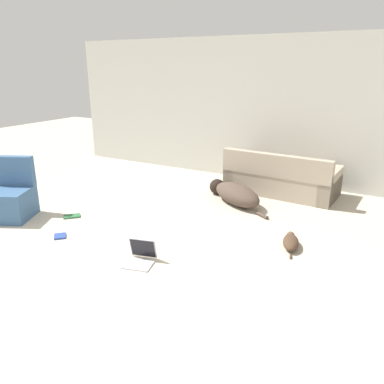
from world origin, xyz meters
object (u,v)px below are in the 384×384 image
object	(u,v)px
cat	(291,242)
book_green	(72,216)
side_chair	(10,198)
couch	(281,179)
dog	(235,193)
book_blue	(60,236)
laptop_open	(141,255)

from	to	relation	value
cat	book_green	distance (m)	3.13
book_green	side_chair	xyz separation A→B (m)	(-0.77, -0.42, 0.28)
couch	cat	bearing A→B (deg)	113.62
couch	book_green	xyz separation A→B (m)	(-2.36, -2.57, -0.23)
couch	book_green	size ratio (longest dim) A/B	7.25
side_chair	book_green	bearing A→B (deg)	2.91
dog	book_blue	size ratio (longest dim) A/B	6.10
book_blue	dog	bearing A→B (deg)	57.08
cat	laptop_open	size ratio (longest dim) A/B	1.53
dog	side_chair	distance (m)	3.39
cat	book_blue	xyz separation A→B (m)	(-2.70, -1.18, -0.05)
dog	couch	bearing A→B (deg)	-89.04
dog	laptop_open	distance (m)	2.31
book_blue	side_chair	distance (m)	1.19
couch	dog	world-z (taller)	couch
dog	book_blue	xyz separation A→B (m)	(-1.48, -2.29, -0.15)
couch	book_blue	size ratio (longest dim) A/B	8.75
dog	book_green	size ratio (longest dim) A/B	5.06
cat	dog	bearing A→B (deg)	31.93
laptop_open	book_green	xyz separation A→B (m)	(-1.68, 0.58, -0.07)
couch	book_green	distance (m)	3.50
book_blue	book_green	xyz separation A→B (m)	(-0.38, 0.57, 0.00)
couch	laptop_open	distance (m)	3.22
laptop_open	book_green	bearing A→B (deg)	146.81
couch	laptop_open	xyz separation A→B (m)	(-0.68, -3.15, -0.16)
laptop_open	side_chair	world-z (taller)	side_chair
cat	book_blue	distance (m)	2.94
dog	side_chair	world-z (taller)	side_chair
couch	cat	world-z (taller)	couch
couch	book_blue	xyz separation A→B (m)	(-1.99, -3.14, -0.23)
laptop_open	book_green	size ratio (longest dim) A/B	1.49
cat	side_chair	distance (m)	3.98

